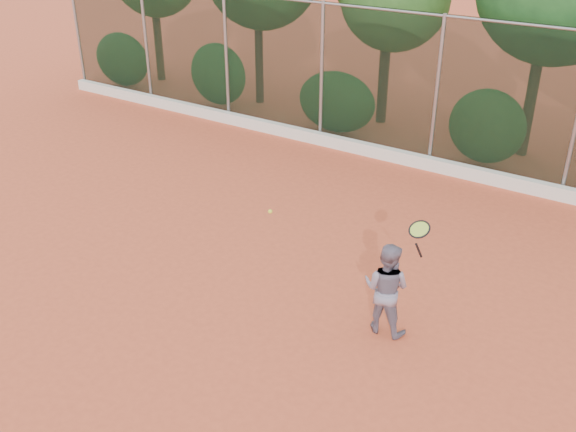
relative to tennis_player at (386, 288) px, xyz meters
The scene contains 6 objects.
ground 2.15m from the tennis_player, 158.72° to the right, with size 80.00×80.00×0.00m, color #CD5230.
concrete_curb 6.40m from the tennis_player, 107.22° to the left, with size 24.00×0.20×0.30m, color silver.
tennis_player is the anchor object (origin of this frame).
chainlink_fence 6.64m from the tennis_player, 106.76° to the left, with size 24.09×0.09×3.50m.
tennis_racket 1.23m from the tennis_player, 16.21° to the right, with size 0.35×0.33×0.57m.
tennis_ball_in_flight 2.16m from the tennis_player, behind, with size 0.07×0.07×0.07m.
Camera 1 is at (5.00, -6.50, 5.91)m, focal length 40.00 mm.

